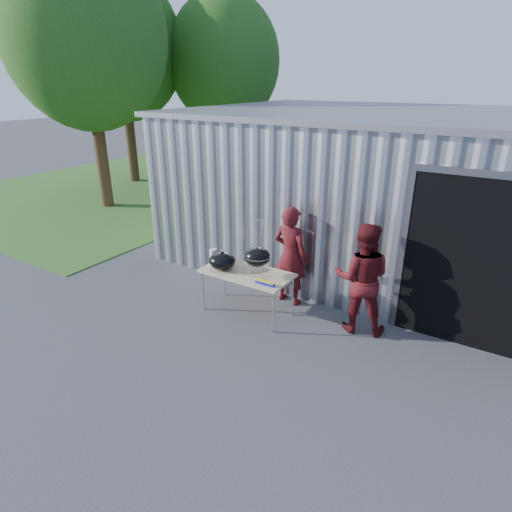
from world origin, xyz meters
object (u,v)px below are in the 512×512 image
Objects in this scene: kettle_grill at (257,251)px; person_bystander at (362,278)px; folding_table at (247,274)px; person_cook at (290,256)px.

person_bystander is (1.54, 0.54, -0.29)m from kettle_grill.
person_cook is (0.41, 0.73, 0.16)m from folding_table.
folding_table is 0.85× the size of person_bystander.
person_bystander reaches higher than person_cook.
person_bystander reaches higher than kettle_grill.
folding_table is 1.84m from person_bystander.
kettle_grill is (0.22, -0.04, 0.46)m from folding_table.
person_bystander is at bearing 19.33° from kettle_grill.
person_bystander is at bearing 175.72° from person_cook.
person_cook is at bearing -25.20° from person_bystander.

